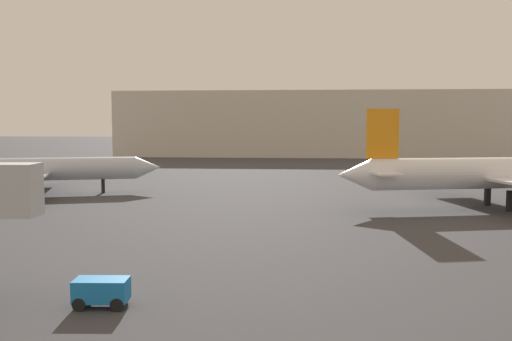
{
  "coord_description": "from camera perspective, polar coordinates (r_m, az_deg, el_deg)",
  "views": [
    {
      "loc": [
        -1.19,
        -11.14,
        8.37
      ],
      "look_at": [
        -6.44,
        46.65,
        3.4
      ],
      "focal_mm": 40.15,
      "sensor_mm": 36.0,
      "label": 1
    }
  ],
  "objects": [
    {
      "name": "airplane_on_taxiway",
      "position": [
        60.27,
        23.91,
        -0.23
      ],
      "size": [
        34.67,
        27.08,
        9.56
      ],
      "rotation": [
        0.0,
        0.0,
        0.23
      ],
      "color": "white",
      "rests_on": "ground_plane"
    },
    {
      "name": "airplane_distant",
      "position": [
        70.22,
        -20.79,
        0.11
      ],
      "size": [
        26.45,
        23.88,
        9.15
      ],
      "rotation": [
        0.0,
        0.0,
        0.31
      ],
      "color": "#B2BCCC",
      "rests_on": "ground_plane"
    },
    {
      "name": "baggage_cart",
      "position": [
        27.26,
        -15.14,
        -11.49
      ],
      "size": [
        2.49,
        1.54,
        1.3
      ],
      "rotation": [
        0.0,
        0.0,
        3.22
      ],
      "color": "#1972BF",
      "rests_on": "ground_plane"
    },
    {
      "name": "terminal_building",
      "position": [
        143.84,
        5.32,
        4.64
      ],
      "size": [
        92.66,
        24.79,
        15.58
      ],
      "primitive_type": "cube",
      "color": "beige",
      "rests_on": "ground_plane"
    }
  ]
}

